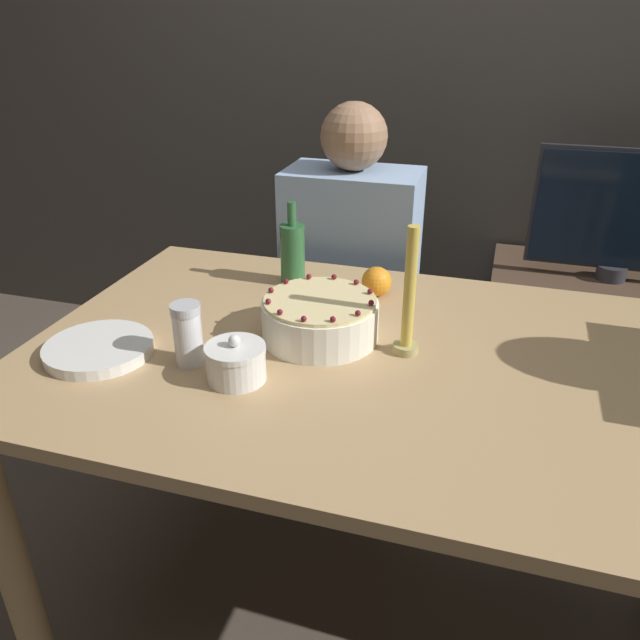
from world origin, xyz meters
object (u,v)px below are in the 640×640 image
object	(u,v)px
sugar_bowl	(236,362)
bottle	(293,253)
person_man_blue_shirt	(350,316)
tv_monitor	(624,214)
candle	(409,304)
sugar_shaker	(188,334)
cake	(320,318)

from	to	relation	value
sugar_bowl	bottle	world-z (taller)	bottle
person_man_blue_shirt	tv_monitor	xyz separation A→B (m)	(0.82, 0.43, 0.29)
sugar_bowl	tv_monitor	distance (m)	1.52
candle	person_man_blue_shirt	distance (m)	0.78
candle	person_man_blue_shirt	bearing A→B (deg)	113.60
candle	bottle	xyz separation A→B (m)	(-0.34, 0.28, -0.03)
sugar_shaker	candle	world-z (taller)	candle
sugar_bowl	tv_monitor	bearing A→B (deg)	56.45
sugar_shaker	candle	size ratio (longest dim) A/B	0.48
person_man_blue_shirt	sugar_shaker	bearing A→B (deg)	80.64
cake	sugar_shaker	xyz separation A→B (m)	(-0.22, -0.18, 0.02)
bottle	person_man_blue_shirt	size ratio (longest dim) A/B	0.18
candle	cake	bearing A→B (deg)	177.04
sugar_bowl	bottle	size ratio (longest dim) A/B	0.54
candle	tv_monitor	xyz separation A→B (m)	(0.54, 1.07, -0.08)
cake	sugar_bowl	world-z (taller)	cake
sugar_shaker	person_man_blue_shirt	bearing A→B (deg)	80.64
candle	person_man_blue_shirt	world-z (taller)	person_man_blue_shirt
sugar_shaker	tv_monitor	size ratio (longest dim) A/B	0.22
cake	person_man_blue_shirt	bearing A→B (deg)	97.92
sugar_bowl	tv_monitor	xyz separation A→B (m)	(0.84, 1.27, -0.01)
person_man_blue_shirt	bottle	bearing A→B (deg)	79.17
cake	candle	bearing A→B (deg)	-2.96
cake	bottle	world-z (taller)	bottle
candle	bottle	bearing A→B (deg)	141.04
cake	person_man_blue_shirt	xyz separation A→B (m)	(-0.09, 0.62, -0.30)
sugar_bowl	bottle	xyz separation A→B (m)	(-0.05, 0.48, 0.05)
cake	candle	distance (m)	0.20
sugar_bowl	candle	size ratio (longest dim) A/B	0.43
cake	sugar_bowl	xyz separation A→B (m)	(-0.11, -0.21, -0.01)
sugar_bowl	tv_monitor	size ratio (longest dim) A/B	0.20
person_man_blue_shirt	tv_monitor	size ratio (longest dim) A/B	2.00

